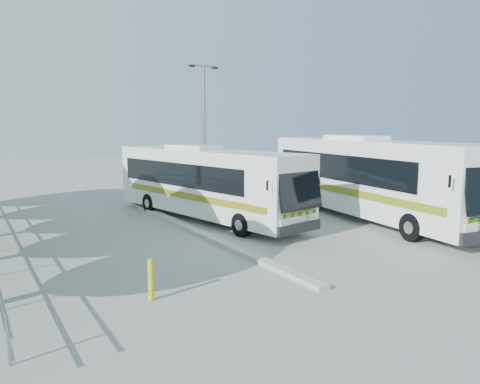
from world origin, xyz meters
TOP-DOWN VIEW (x-y plane):
  - ground at (0.00, 0.00)m, footprint 100.00×100.00m
  - kerb_divider at (-2.30, 2.00)m, footprint 0.40×16.00m
  - coach_main at (-0.62, 4.46)m, footprint 4.59×12.19m
  - coach_adjacent at (6.08, 0.57)m, footprint 4.55×13.77m
  - lamppost at (2.00, 9.84)m, footprint 1.98×0.40m
  - bollard at (-6.56, -4.20)m, footprint 0.16×0.16m

SIDE VIEW (x-z plane):
  - ground at x=0.00m, z-range 0.00..0.00m
  - kerb_divider at x=-2.30m, z-range 0.00..0.15m
  - bollard at x=-6.56m, z-range 0.00..1.08m
  - coach_main at x=-0.62m, z-range 0.16..3.48m
  - coach_adjacent at x=6.08m, z-range 0.18..3.93m
  - lamppost at x=2.00m, z-range 0.42..8.50m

